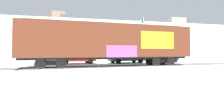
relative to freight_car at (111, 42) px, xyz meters
name	(u,v)px	position (x,y,z in m)	size (l,w,h in m)	color
ground_plane	(112,67)	(0.15, 0.00, -2.47)	(260.00, 260.00, 0.00)	silver
track	(112,66)	(0.11, 0.01, -2.43)	(60.00, 4.91, 0.08)	#4C4742
freight_car	(111,42)	(0.00, 0.00, 0.00)	(16.90, 3.69, 4.36)	#5B2B19
flagpole	(143,33)	(8.29, 10.68, 2.17)	(0.25, 1.36, 7.38)	silver
hillside	(78,40)	(0.14, 58.92, 3.94)	(142.04, 33.21, 17.64)	silver
parked_car_red	(77,58)	(-3.04, 5.11, -1.71)	(4.52, 2.29, 1.50)	#B21E1E
parked_car_green	(126,57)	(3.35, 5.00, -1.64)	(4.89, 2.52, 1.67)	#1E5933
parked_car_blue	(162,56)	(8.80, 5.38, -1.66)	(4.20, 2.06, 1.59)	navy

